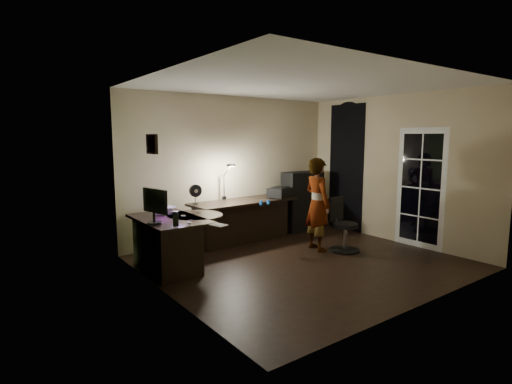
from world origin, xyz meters
TOP-DOWN VIEW (x-y plane):
  - floor at (0.00, 0.00)m, footprint 4.50×4.00m
  - ceiling at (0.00, 0.00)m, footprint 4.50×4.00m
  - wall_back at (0.00, 2.00)m, footprint 4.50×0.01m
  - wall_front at (0.00, -2.00)m, footprint 4.50×0.01m
  - wall_left at (-2.25, 0.00)m, footprint 0.01×4.00m
  - wall_right at (2.25, 0.00)m, footprint 0.01×4.00m
  - green_wall_overlay at (-2.24, 0.00)m, footprint 0.00×4.00m
  - arched_doorway at (2.24, 1.15)m, footprint 0.01×0.90m
  - french_door at (2.24, -0.55)m, footprint 0.02×0.92m
  - framed_picture at (-2.22, 0.45)m, footprint 0.04×0.30m
  - desk_left at (-1.83, 0.88)m, footprint 0.83×1.35m
  - desk_right at (-0.04, 1.58)m, footprint 2.09×0.81m
  - cabinet at (1.44, 1.61)m, footprint 0.84×0.46m
  - laptop_stand at (-1.80, 1.15)m, footprint 0.29×0.27m
  - laptop at (-1.80, 1.15)m, footprint 0.33×0.31m
  - monitor at (-2.16, 0.61)m, footprint 0.21×0.52m
  - mouse at (-1.82, 0.27)m, footprint 0.07×0.10m
  - phone at (-1.63, 0.82)m, footprint 0.10×0.14m
  - pen at (-1.68, 0.45)m, footprint 0.02×0.14m
  - speaker at (-2.01, 0.27)m, footprint 0.10×0.10m
  - notepad at (-1.53, -0.02)m, footprint 0.20×0.25m
  - desk_fan at (-0.98, 1.70)m, footprint 0.23×0.14m
  - headphones at (-0.05, 0.93)m, footprint 0.21×0.11m
  - printer at (0.72, 1.45)m, footprint 0.52×0.46m
  - desk_lamp at (-0.31, 1.83)m, footprint 0.28×0.37m
  - office_chair at (0.99, 0.04)m, footprint 0.56×0.56m
  - person at (0.66, 0.38)m, footprint 0.46×0.62m

SIDE VIEW (x-z plane):
  - floor at x=0.00m, z-range -0.01..0.00m
  - desk_right at x=-0.04m, z-range 0.00..0.77m
  - desk_left at x=-1.83m, z-range 0.00..0.78m
  - office_chair at x=0.99m, z-range 0.00..0.91m
  - cabinet at x=1.44m, z-range 0.00..1.22m
  - phone at x=-1.63m, z-range 0.79..0.80m
  - person at x=0.66m, z-range 0.00..1.59m
  - pen at x=-1.68m, z-range 0.79..0.80m
  - notepad at x=-1.53m, z-range 0.79..0.80m
  - mouse at x=-1.82m, z-range 0.79..0.83m
  - headphones at x=-0.05m, z-range 0.79..0.88m
  - laptop_stand at x=-1.80m, z-range 0.79..0.89m
  - printer at x=0.72m, z-range 0.79..0.98m
  - speaker at x=-2.01m, z-range 0.79..0.99m
  - desk_fan at x=-0.98m, z-range 0.79..1.13m
  - monitor at x=-2.16m, z-range 0.79..1.13m
  - laptop at x=-1.80m, z-range 0.89..1.11m
  - french_door at x=2.24m, z-range 0.00..2.10m
  - desk_lamp at x=-0.31m, z-range 0.79..1.51m
  - arched_doorway at x=2.24m, z-range 0.00..2.60m
  - wall_back at x=0.00m, z-range 0.00..2.70m
  - wall_front at x=0.00m, z-range 0.00..2.70m
  - wall_left at x=-2.25m, z-range 0.00..2.70m
  - wall_right at x=2.25m, z-range 0.00..2.70m
  - green_wall_overlay at x=-2.24m, z-range 0.00..2.70m
  - framed_picture at x=-2.22m, z-range 1.73..1.98m
  - ceiling at x=0.00m, z-range 2.70..2.71m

